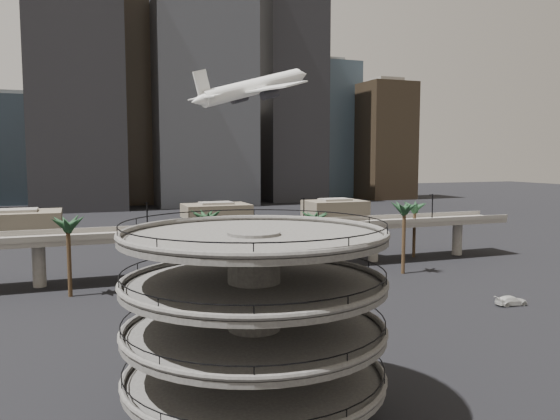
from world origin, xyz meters
name	(u,v)px	position (x,y,z in m)	size (l,w,h in m)	color
ground	(365,380)	(0.00, 0.00, 0.00)	(700.00, 700.00, 0.00)	black
parking_ramp	(254,308)	(-13.00, -4.00, 9.84)	(22.20, 22.20, 17.35)	#464441
overpass	(224,235)	(0.00, 55.00, 7.34)	(130.00, 9.30, 14.70)	slate
palm_trees	(295,217)	(11.58, 47.18, 11.30)	(76.40, 18.40, 14.00)	#43301D
low_buildings	(179,213)	(6.89, 142.30, 2.86)	(135.00, 27.50, 6.80)	brown
skyline	(166,104)	(15.11, 217.08, 47.52)	(269.00, 86.00, 129.86)	gray
airborne_jet	(253,88)	(11.33, 71.39, 37.79)	(32.81, 29.99, 12.26)	white
car_a	(294,341)	(-3.08, 11.51, 0.71)	(1.68, 4.17, 1.42)	#A81A18
car_b	(323,317)	(4.25, 18.96, 0.83)	(1.76, 5.05, 1.66)	black
car_c	(511,301)	(34.63, 16.82, 0.72)	(2.01, 4.94, 1.43)	silver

